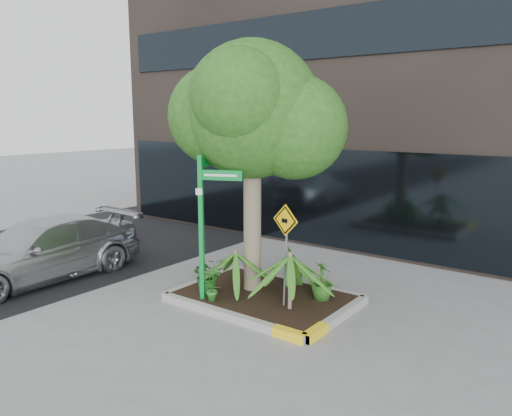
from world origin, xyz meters
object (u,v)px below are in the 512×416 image
Objects in this scene: street_sign_post at (205,214)px; tree at (253,110)px; parked_car at (40,250)px; cattle_sign at (286,238)px.

tree is at bearing 45.81° from street_sign_post.
parked_car is 1.58× the size of street_sign_post.
street_sign_post is (-0.38, -0.96, -1.89)m from tree.
parked_car is (-4.32, -1.99, -3.00)m from tree.
tree reaches higher than cattle_sign.
cattle_sign is at bearing -0.13° from street_sign_post.
street_sign_post reaches higher than parked_car.
parked_car is at bearing 172.00° from street_sign_post.
street_sign_post reaches higher than cattle_sign.
cattle_sign reaches higher than parked_car.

